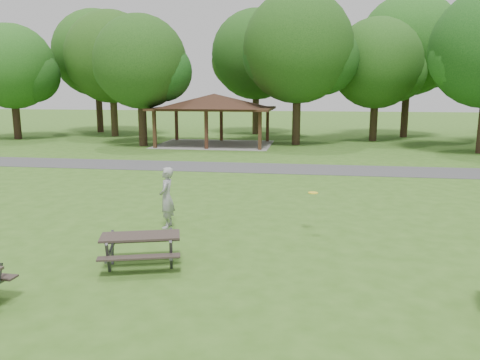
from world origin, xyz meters
name	(u,v)px	position (x,y,z in m)	size (l,w,h in m)	color
ground	(172,265)	(0.00, 0.00, 0.00)	(160.00, 160.00, 0.00)	#35601B
asphalt_path	(250,168)	(0.00, 14.00, 0.01)	(120.00, 3.20, 0.02)	#404042
pavilion	(214,103)	(-4.00, 24.00, 3.06)	(8.60, 7.01, 3.76)	#332012
tree_row_b	(13,69)	(-20.92, 25.53, 5.67)	(7.14, 6.80, 9.28)	black
tree_row_c	(113,60)	(-13.90, 29.03, 6.54)	(8.19, 7.80, 10.67)	#332516
tree_row_d	(142,65)	(-8.92, 22.53, 5.77)	(6.93, 6.60, 9.27)	black
tree_row_e	(299,51)	(2.10, 25.03, 6.78)	(8.40, 8.00, 11.02)	black
tree_row_f	(378,66)	(8.09, 28.53, 5.84)	(7.35, 7.00, 9.55)	black
tree_deep_a	(98,56)	(-16.90, 32.53, 7.13)	(8.40, 8.00, 11.38)	black
tree_deep_b	(257,57)	(-1.90, 33.03, 6.89)	(8.40, 8.00, 11.13)	#322316
tree_deep_c	(410,48)	(11.10, 32.03, 7.44)	(8.82, 8.40, 11.90)	#311E15
picnic_table_middle	(141,242)	(-0.69, -0.19, 0.58)	(2.14, 1.90, 0.78)	#2E2521
frisbee_in_flight	(313,193)	(3.25, 3.08, 1.17)	(0.37, 0.37, 0.02)	yellow
frisbee_thrower	(167,198)	(-1.04, 2.92, 0.91)	(0.66, 0.44, 1.82)	#959598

